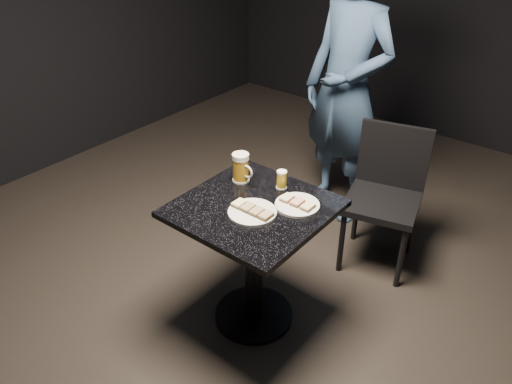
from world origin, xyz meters
TOP-DOWN VIEW (x-y plane):
  - floor at (0.00, 0.00)m, footprint 6.00×6.00m
  - plate_large at (0.04, -0.06)m, footprint 0.23×0.23m
  - plate_small at (0.17, 0.13)m, footprint 0.22×0.22m
  - patron at (-0.22, 1.27)m, footprint 0.75×0.57m
  - table at (0.00, 0.00)m, footprint 0.70×0.70m
  - beer_mug at (-0.20, 0.15)m, footprint 0.13×0.09m
  - beer_tumbler at (0.01, 0.22)m, footprint 0.06×0.06m
  - chair at (0.28, 0.94)m, footprint 0.52×0.52m
  - canapes_on_plate_large at (0.04, -0.06)m, footprint 0.21×0.07m
  - canapes_on_plate_small at (0.17, 0.13)m, footprint 0.17×0.07m

SIDE VIEW (x-z plane):
  - floor at x=0.00m, z-range 0.00..0.00m
  - chair at x=0.28m, z-range 0.06..0.94m
  - table at x=0.00m, z-range 0.13..0.88m
  - plate_large at x=0.04m, z-range 0.75..0.76m
  - plate_small at x=0.17m, z-range 0.75..0.76m
  - canapes_on_plate_large at x=0.04m, z-range 0.76..0.78m
  - canapes_on_plate_small at x=0.17m, z-range 0.76..0.78m
  - beer_tumbler at x=0.01m, z-range 0.75..0.85m
  - beer_mug at x=-0.20m, z-range 0.75..0.91m
  - patron at x=-0.22m, z-range 0.00..1.86m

